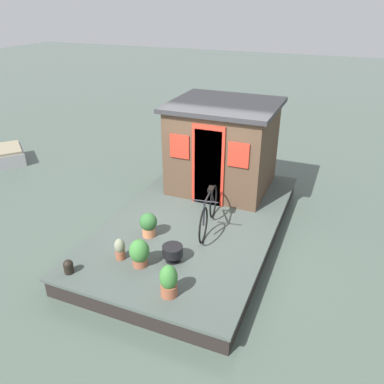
{
  "coord_description": "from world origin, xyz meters",
  "views": [
    {
      "loc": [
        -6.44,
        -2.58,
        4.52
      ],
      "look_at": [
        -0.2,
        0.0,
        1.1
      ],
      "focal_mm": 36.26,
      "sensor_mm": 36.0,
      "label": 1
    }
  ],
  "objects_px": {
    "charcoal_grill": "(173,251)",
    "mooring_bollard": "(68,266)",
    "potted_plant_thyme": "(120,249)",
    "potted_plant_mint": "(148,224)",
    "houseboat_cabin": "(223,146)",
    "potted_plant_ivy": "(169,281)",
    "potted_plant_lavender": "(139,253)",
    "bicycle": "(209,211)"
  },
  "relations": [
    {
      "from": "potted_plant_thyme",
      "to": "potted_plant_ivy",
      "type": "distance_m",
      "value": 1.3
    },
    {
      "from": "potted_plant_mint",
      "to": "charcoal_grill",
      "type": "xyz_separation_m",
      "value": [
        -0.55,
        -0.76,
        -0.06
      ]
    },
    {
      "from": "potted_plant_thyme",
      "to": "mooring_bollard",
      "type": "height_order",
      "value": "potted_plant_thyme"
    },
    {
      "from": "charcoal_grill",
      "to": "mooring_bollard",
      "type": "xyz_separation_m",
      "value": [
        -0.96,
        1.46,
        -0.07
      ]
    },
    {
      "from": "potted_plant_ivy",
      "to": "charcoal_grill",
      "type": "bearing_deg",
      "value": 21.27
    },
    {
      "from": "potted_plant_mint",
      "to": "potted_plant_ivy",
      "type": "bearing_deg",
      "value": -141.57
    },
    {
      "from": "potted_plant_mint",
      "to": "potted_plant_ivy",
      "type": "distance_m",
      "value": 1.73
    },
    {
      "from": "bicycle",
      "to": "potted_plant_ivy",
      "type": "height_order",
      "value": "bicycle"
    },
    {
      "from": "potted_plant_thyme",
      "to": "potted_plant_mint",
      "type": "height_order",
      "value": "potted_plant_mint"
    },
    {
      "from": "mooring_bollard",
      "to": "charcoal_grill",
      "type": "bearing_deg",
      "value": -56.71
    },
    {
      "from": "houseboat_cabin",
      "to": "charcoal_grill",
      "type": "height_order",
      "value": "houseboat_cabin"
    },
    {
      "from": "bicycle",
      "to": "mooring_bollard",
      "type": "relative_size",
      "value": 6.58
    },
    {
      "from": "bicycle",
      "to": "potted_plant_mint",
      "type": "relative_size",
      "value": 3.39
    },
    {
      "from": "potted_plant_ivy",
      "to": "charcoal_grill",
      "type": "relative_size",
      "value": 1.52
    },
    {
      "from": "potted_plant_ivy",
      "to": "charcoal_grill",
      "type": "height_order",
      "value": "potted_plant_ivy"
    },
    {
      "from": "bicycle",
      "to": "potted_plant_lavender",
      "type": "bearing_deg",
      "value": 157.25
    },
    {
      "from": "bicycle",
      "to": "potted_plant_mint",
      "type": "distance_m",
      "value": 1.19
    },
    {
      "from": "houseboat_cabin",
      "to": "potted_plant_ivy",
      "type": "height_order",
      "value": "houseboat_cabin"
    },
    {
      "from": "potted_plant_ivy",
      "to": "charcoal_grill",
      "type": "distance_m",
      "value": 0.87
    },
    {
      "from": "bicycle",
      "to": "mooring_bollard",
      "type": "height_order",
      "value": "bicycle"
    },
    {
      "from": "houseboat_cabin",
      "to": "mooring_bollard",
      "type": "height_order",
      "value": "houseboat_cabin"
    },
    {
      "from": "potted_plant_ivy",
      "to": "mooring_bollard",
      "type": "xyz_separation_m",
      "value": [
        -0.15,
        1.77,
        -0.15
      ]
    },
    {
      "from": "mooring_bollard",
      "to": "bicycle",
      "type": "bearing_deg",
      "value": -36.88
    },
    {
      "from": "potted_plant_lavender",
      "to": "potted_plant_ivy",
      "type": "bearing_deg",
      "value": -121.72
    },
    {
      "from": "bicycle",
      "to": "mooring_bollard",
      "type": "distance_m",
      "value": 2.77
    },
    {
      "from": "houseboat_cabin",
      "to": "potted_plant_thyme",
      "type": "distance_m",
      "value": 3.62
    },
    {
      "from": "potted_plant_ivy",
      "to": "mooring_bollard",
      "type": "bearing_deg",
      "value": 94.84
    },
    {
      "from": "potted_plant_ivy",
      "to": "potted_plant_mint",
      "type": "bearing_deg",
      "value": 38.43
    },
    {
      "from": "potted_plant_thyme",
      "to": "potted_plant_ivy",
      "type": "height_order",
      "value": "potted_plant_ivy"
    },
    {
      "from": "charcoal_grill",
      "to": "potted_plant_mint",
      "type": "bearing_deg",
      "value": 54.3
    },
    {
      "from": "potted_plant_thyme",
      "to": "potted_plant_mint",
      "type": "bearing_deg",
      "value": -7.94
    },
    {
      "from": "houseboat_cabin",
      "to": "potted_plant_ivy",
      "type": "xyz_separation_m",
      "value": [
        -3.98,
        -0.49,
        -0.75
      ]
    },
    {
      "from": "charcoal_grill",
      "to": "mooring_bollard",
      "type": "relative_size",
      "value": 1.45
    },
    {
      "from": "bicycle",
      "to": "mooring_bollard",
      "type": "bearing_deg",
      "value": 143.12
    },
    {
      "from": "mooring_bollard",
      "to": "houseboat_cabin",
      "type": "bearing_deg",
      "value": -17.25
    },
    {
      "from": "potted_plant_thyme",
      "to": "charcoal_grill",
      "type": "height_order",
      "value": "potted_plant_thyme"
    },
    {
      "from": "potted_plant_thyme",
      "to": "mooring_bollard",
      "type": "relative_size",
      "value": 1.61
    },
    {
      "from": "mooring_bollard",
      "to": "potted_plant_thyme",
      "type": "bearing_deg",
      "value": -41.08
    },
    {
      "from": "bicycle",
      "to": "potted_plant_ivy",
      "type": "distance_m",
      "value": 2.06
    },
    {
      "from": "potted_plant_ivy",
      "to": "potted_plant_lavender",
      "type": "bearing_deg",
      "value": 58.28
    },
    {
      "from": "houseboat_cabin",
      "to": "potted_plant_ivy",
      "type": "bearing_deg",
      "value": -172.99
    },
    {
      "from": "potted_plant_thyme",
      "to": "mooring_bollard",
      "type": "xyz_separation_m",
      "value": [
        -0.67,
        0.58,
        -0.08
      ]
    }
  ]
}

